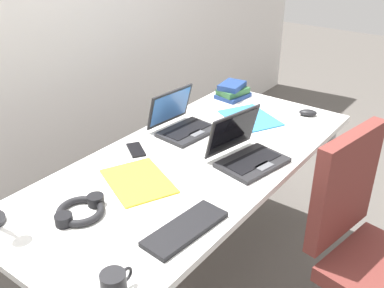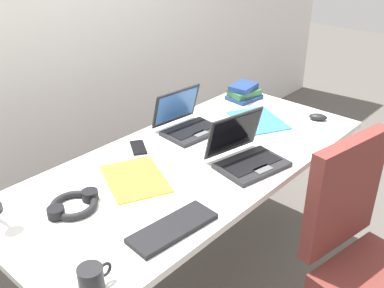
# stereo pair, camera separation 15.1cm
# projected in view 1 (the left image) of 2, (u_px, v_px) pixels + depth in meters

# --- Properties ---
(ground_plane) EXTENTS (12.00, 12.00, 0.00)m
(ground_plane) POSITION_uv_depth(u_px,v_px,m) (192.00, 282.00, 2.33)
(ground_plane) COLOR #56514C
(wall_back) EXTENTS (6.00, 0.13, 2.60)m
(wall_back) POSITION_uv_depth(u_px,v_px,m) (23.00, 4.00, 2.31)
(wall_back) COLOR silver
(wall_back) RESTS_ON ground_plane
(desk) EXTENTS (1.80, 0.80, 0.74)m
(desk) POSITION_uv_depth(u_px,v_px,m) (192.00, 171.00, 2.01)
(desk) COLOR white
(desk) RESTS_ON ground_plane
(laptop_by_keyboard) EXTENTS (0.30, 0.27, 0.20)m
(laptop_by_keyboard) POSITION_uv_depth(u_px,v_px,m) (182.00, 124.00, 2.23)
(laptop_by_keyboard) COLOR #232326
(laptop_by_keyboard) RESTS_ON desk
(laptop_near_lamp) EXTENTS (0.34, 0.31, 0.22)m
(laptop_near_lamp) POSITION_uv_depth(u_px,v_px,m) (246.00, 153.00, 1.96)
(laptop_near_lamp) COLOR #232326
(laptop_near_lamp) RESTS_ON desk
(external_keyboard) EXTENTS (0.34, 0.15, 0.02)m
(external_keyboard) POSITION_uv_depth(u_px,v_px,m) (185.00, 229.00, 1.54)
(external_keyboard) COLOR black
(external_keyboard) RESTS_ON desk
(computer_mouse) EXTENTS (0.09, 0.11, 0.03)m
(computer_mouse) POSITION_uv_depth(u_px,v_px,m) (308.00, 113.00, 2.41)
(computer_mouse) COLOR black
(computer_mouse) RESTS_ON desk
(cell_phone) EXTENTS (0.13, 0.15, 0.01)m
(cell_phone) POSITION_uv_depth(u_px,v_px,m) (136.00, 150.00, 2.06)
(cell_phone) COLOR black
(cell_phone) RESTS_ON desk
(headphones) EXTENTS (0.21, 0.18, 0.04)m
(headphones) POSITION_uv_depth(u_px,v_px,m) (80.00, 211.00, 1.62)
(headphones) COLOR black
(headphones) RESTS_ON desk
(book_stack) EXTENTS (0.20, 0.16, 0.09)m
(book_stack) POSITION_uv_depth(u_px,v_px,m) (233.00, 91.00, 2.64)
(book_stack) COLOR navy
(book_stack) RESTS_ON desk
(paper_folder_near_mouse) EXTENTS (0.35, 0.38, 0.01)m
(paper_folder_near_mouse) POSITION_uv_depth(u_px,v_px,m) (250.00, 118.00, 2.38)
(paper_folder_near_mouse) COLOR #338CC6
(paper_folder_near_mouse) RESTS_ON desk
(paper_folder_far_corner) EXTENTS (0.34, 0.38, 0.01)m
(paper_folder_far_corner) POSITION_uv_depth(u_px,v_px,m) (138.00, 181.00, 1.82)
(paper_folder_far_corner) COLOR gold
(paper_folder_far_corner) RESTS_ON desk
(coffee_mug) EXTENTS (0.11, 0.08, 0.09)m
(coffee_mug) POSITION_uv_depth(u_px,v_px,m) (114.00, 285.00, 1.26)
(coffee_mug) COLOR black
(coffee_mug) RESTS_ON desk
(office_chair) EXTENTS (0.52, 0.57, 0.97)m
(office_chair) POSITION_uv_depth(u_px,v_px,m) (369.00, 269.00, 1.86)
(office_chair) COLOR black
(office_chair) RESTS_ON ground_plane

